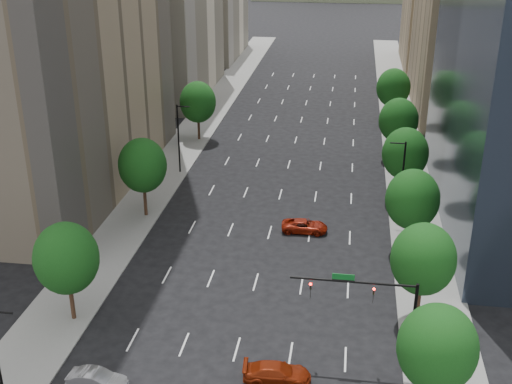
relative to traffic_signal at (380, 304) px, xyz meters
The scene contains 20 objects.
sidewalk_left 40.05m from the traffic_signal, 130.94° to the left, with size 6.00×200.00×0.15m, color slate.
sidewalk_right 30.84m from the traffic_signal, 80.59° to the left, with size 6.00×200.00×0.15m, color slate.
filler_left 111.86m from the traffic_signal, 108.53° to the left, with size 14.00×26.00×18.00m, color beige.
parking_tan_right 72.16m from the traffic_signal, 78.32° to the left, with size 14.00×30.00×30.00m, color #8C7759.
filler_right 104.05m from the traffic_signal, 82.00° to the left, with size 14.00×26.00×16.00m, color #8C7759.
tree_right_0 6.09m from the traffic_signal, 55.21° to the right, with size 5.20×5.20×8.39m.
tree_right_1 6.96m from the traffic_signal, 59.96° to the left, with size 5.20×5.20×8.75m.
tree_right_2 18.34m from the traffic_signal, 79.09° to the left, with size 5.20×5.20×8.61m.
tree_right_3 30.21m from the traffic_signal, 83.40° to the left, with size 5.20×5.20×8.89m.
tree_right_4 44.14m from the traffic_signal, 85.49° to the left, with size 5.20×5.20×8.46m.
tree_right_5 60.11m from the traffic_signal, 86.69° to the left, with size 5.20×5.20×8.75m.
tree_left_0 24.62m from the traffic_signal, behind, with size 5.20×5.20×8.75m.
tree_left_1 32.96m from the traffic_signal, 138.11° to the left, with size 5.20×5.20×8.97m.
tree_left_2 53.91m from the traffic_signal, 117.07° to the left, with size 5.20×5.20×8.68m.
streetlight_rn 25.17m from the traffic_signal, 83.37° to the left, with size 1.70×0.20×9.00m.
streetlight_ln 42.42m from the traffic_signal, 124.40° to the left, with size 1.70×0.20×9.00m.
traffic_signal is the anchor object (origin of this frame).
car_red_near 8.92m from the traffic_signal, 155.60° to the right, with size 1.98×4.88×1.42m, color maroon.
car_silver 20.86m from the traffic_signal, 163.47° to the right, with size 1.47×4.23×1.39m, color gray.
car_red_far 22.30m from the traffic_signal, 108.53° to the left, with size 2.21×4.79×1.33m, color maroon.
Camera 1 is at (7.55, -10.86, 31.35)m, focal length 46.09 mm.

